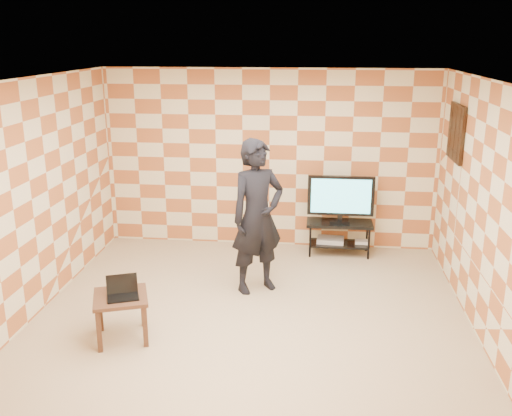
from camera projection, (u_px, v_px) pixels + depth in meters
The scene contains 14 objects.
floor at pixel (250, 318), 6.60m from camera, with size 5.00×5.00×0.00m, color tan.
wall_back at pixel (269, 159), 8.59m from camera, with size 5.00×0.02×2.70m, color beige.
wall_front at pixel (207, 311), 3.83m from camera, with size 5.00×0.02×2.70m, color beige.
wall_left at pixel (32, 199), 6.47m from camera, with size 0.02×5.00×2.70m, color beige.
wall_right at pixel (487, 213), 5.96m from camera, with size 0.02×5.00×2.70m, color beige.
ceiling at pixel (250, 80), 5.83m from camera, with size 5.00×5.00×0.02m, color white.
wall_art at pixel (456, 133), 7.27m from camera, with size 0.04×0.72×0.72m.
tv_stand at pixel (339, 231), 8.45m from camera, with size 0.97×0.44×0.50m.
tv at pixel (341, 197), 8.30m from camera, with size 0.96×0.18×0.70m.
dvd_player at pixel (330, 240), 8.53m from camera, with size 0.39×0.28×0.07m, color #B1B1B4.
game_console at pixel (362, 242), 8.48m from camera, with size 0.20×0.15×0.05m, color silver.
side_table at pixel (121, 303), 6.04m from camera, with size 0.71×0.71×0.50m.
laptop at pixel (123, 292), 5.99m from camera, with size 0.39×0.36×0.22m.
person at pixel (257, 217), 7.08m from camera, with size 0.71×0.47×1.95m, color black.
Camera 1 is at (0.70, -5.92, 3.11)m, focal length 40.00 mm.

